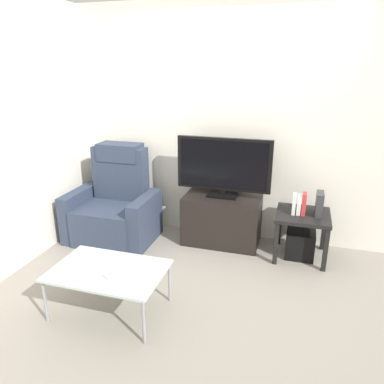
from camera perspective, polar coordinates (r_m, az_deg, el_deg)
ground_plane at (r=3.58m, az=2.13°, el=-13.67°), size 6.40×6.40×0.00m
wall_back at (r=4.16m, az=6.41°, el=10.20°), size 6.40×0.06×2.60m
wall_side at (r=3.98m, az=-25.10°, el=8.13°), size 0.06×4.48×2.60m
tv_stand at (r=4.18m, az=4.65°, el=-4.34°), size 0.85×0.46×0.56m
television at (r=3.99m, az=4.95°, el=4.04°), size 1.03×0.20×0.66m
recliner_armchair at (r=4.37m, az=-11.96°, el=-2.29°), size 0.98×0.78×1.08m
side_table at (r=3.98m, az=16.82°, el=-4.29°), size 0.54×0.54×0.49m
subwoofer_box at (r=4.09m, az=16.47°, el=-7.70°), size 0.29×0.29×0.29m
book_leftmost at (r=3.89m, az=15.61°, el=-1.81°), size 0.03×0.13×0.20m
book_middle at (r=3.89m, az=16.31°, el=-1.90°), size 0.04×0.11×0.20m
book_rightmost at (r=3.89m, az=17.03°, el=-1.78°), size 0.04×0.12×0.23m
game_console at (r=3.92m, az=19.21°, el=-1.75°), size 0.07×0.20×0.24m
coffee_table at (r=3.08m, az=-12.88°, el=-12.07°), size 0.90×0.60×0.39m
cell_phone at (r=3.00m, az=-12.17°, el=-12.30°), size 0.14×0.16×0.01m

